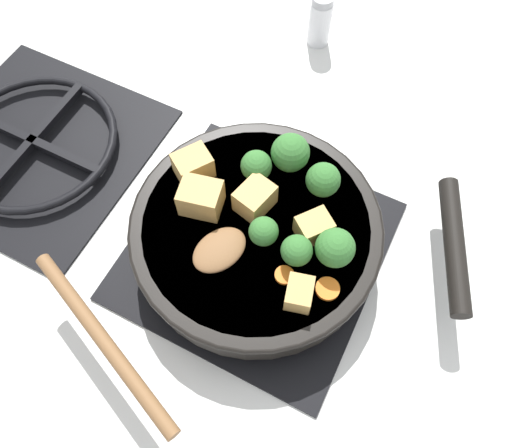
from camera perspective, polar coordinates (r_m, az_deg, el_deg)
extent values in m
plane|color=silver|center=(0.66, 0.00, -3.04)|extent=(2.40, 2.40, 0.00)
cube|color=black|center=(0.66, 0.00, -2.90)|extent=(0.31, 0.31, 0.01)
torus|color=black|center=(0.64, 0.00, -2.31)|extent=(0.24, 0.24, 0.01)
cube|color=black|center=(0.64, 0.00, -2.31)|extent=(0.01, 0.23, 0.01)
cube|color=black|center=(0.64, 0.00, -2.31)|extent=(0.23, 0.01, 0.01)
cube|color=black|center=(0.81, -23.73, 8.00)|extent=(0.31, 0.31, 0.01)
torus|color=black|center=(0.79, -24.15, 8.65)|extent=(0.24, 0.24, 0.01)
cube|color=black|center=(0.79, -24.15, 8.65)|extent=(0.01, 0.23, 0.01)
cube|color=black|center=(0.79, -24.15, 8.65)|extent=(0.23, 0.01, 0.01)
cylinder|color=black|center=(0.61, 0.00, -1.08)|extent=(0.30, 0.30, 0.05)
cylinder|color=brown|center=(0.61, 0.00, -0.92)|extent=(0.27, 0.27, 0.04)
torus|color=black|center=(0.59, 0.00, -0.18)|extent=(0.31, 0.31, 0.01)
cylinder|color=black|center=(0.64, 21.73, -2.24)|extent=(0.17, 0.09, 0.02)
ellipsoid|color=brown|center=(0.57, -4.20, -2.97)|extent=(0.08, 0.07, 0.01)
cylinder|color=brown|center=(0.56, -17.07, -12.59)|extent=(0.11, 0.23, 0.02)
cube|color=tan|center=(0.59, -0.13, 2.95)|extent=(0.05, 0.04, 0.03)
cube|color=tan|center=(0.59, -6.31, 2.98)|extent=(0.05, 0.06, 0.04)
cube|color=tan|center=(0.54, 4.96, -7.90)|extent=(0.04, 0.04, 0.03)
cube|color=tan|center=(0.62, -7.20, 6.65)|extent=(0.06, 0.05, 0.03)
cube|color=tan|center=(0.58, 6.62, -0.40)|extent=(0.05, 0.05, 0.03)
cylinder|color=#709956|center=(0.62, 0.03, 5.63)|extent=(0.01, 0.01, 0.01)
sphere|color=#387533|center=(0.60, 0.03, 6.68)|extent=(0.04, 0.04, 0.04)
cylinder|color=#709956|center=(0.63, 4.10, 6.77)|extent=(0.01, 0.01, 0.01)
sphere|color=#387533|center=(0.61, 4.25, 8.02)|extent=(0.05, 0.05, 0.05)
cylinder|color=#709956|center=(0.61, 7.44, 3.96)|extent=(0.01, 0.01, 0.01)
sphere|color=#387533|center=(0.59, 7.68, 5.03)|extent=(0.04, 0.04, 0.04)
cylinder|color=#709956|center=(0.57, 8.87, -3.30)|extent=(0.01, 0.01, 0.01)
sphere|color=#387533|center=(0.55, 9.19, -2.35)|extent=(0.04, 0.04, 0.04)
cylinder|color=#709956|center=(0.58, 0.85, -1.68)|extent=(0.01, 0.01, 0.01)
sphere|color=#387533|center=(0.56, 0.88, -0.85)|extent=(0.03, 0.03, 0.03)
cylinder|color=#709956|center=(0.57, 4.53, -3.84)|extent=(0.01, 0.01, 0.01)
sphere|color=#387533|center=(0.55, 4.67, -3.04)|extent=(0.04, 0.04, 0.04)
cylinder|color=orange|center=(0.56, 8.18, -7.34)|extent=(0.03, 0.03, 0.01)
cylinder|color=orange|center=(0.56, 3.26, -5.85)|extent=(0.02, 0.02, 0.01)
cylinder|color=white|center=(0.87, 7.29, 21.81)|extent=(0.04, 0.04, 0.07)
cylinder|color=#B7B7BC|center=(0.84, 7.66, 24.04)|extent=(0.03, 0.03, 0.01)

